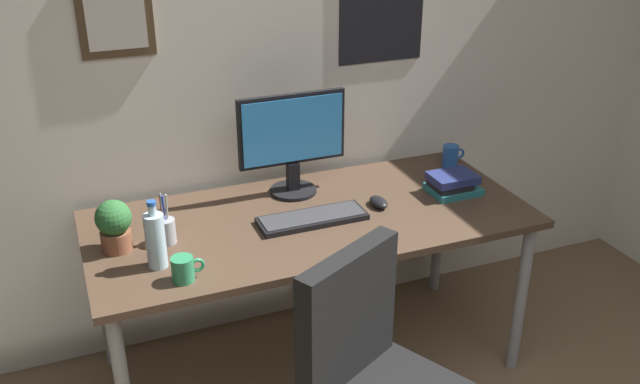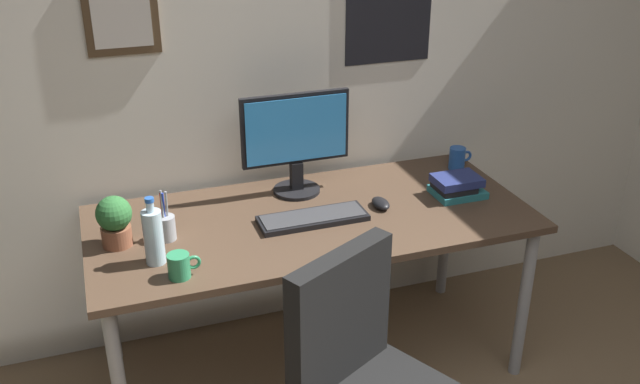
{
  "view_description": "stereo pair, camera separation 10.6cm",
  "coord_description": "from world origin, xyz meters",
  "views": [
    {
      "loc": [
        -0.77,
        -0.64,
        2.02
      ],
      "look_at": [
        0.11,
        1.57,
        0.89
      ],
      "focal_mm": 39.14,
      "sensor_mm": 36.0,
      "label": 1
    },
    {
      "loc": [
        -0.67,
        -0.67,
        2.02
      ],
      "look_at": [
        0.11,
        1.57,
        0.89
      ],
      "focal_mm": 39.14,
      "sensor_mm": 36.0,
      "label": 2
    }
  ],
  "objects": [
    {
      "name": "wall_back",
      "position": [
        -0.0,
        2.15,
        1.3
      ],
      "size": [
        4.4,
        0.1,
        2.6
      ],
      "color": "silver",
      "rests_on": "ground_plane"
    },
    {
      "name": "desk",
      "position": [
        0.11,
        1.67,
        0.67
      ],
      "size": [
        1.75,
        0.79,
        0.74
      ],
      "color": "#4C3828",
      "rests_on": "ground_plane"
    },
    {
      "name": "office_chair",
      "position": [
        0.04,
        0.91,
        0.53
      ],
      "size": [
        0.62,
        0.62,
        0.95
      ],
      "color": "black",
      "rests_on": "ground_plane"
    },
    {
      "name": "monitor",
      "position": [
        0.12,
        1.91,
        0.98
      ],
      "size": [
        0.46,
        0.2,
        0.43
      ],
      "color": "black",
      "rests_on": "desk"
    },
    {
      "name": "keyboard",
      "position": [
        0.1,
        1.63,
        0.75
      ],
      "size": [
        0.43,
        0.15,
        0.03
      ],
      "color": "black",
      "rests_on": "desk"
    },
    {
      "name": "computer_mouse",
      "position": [
        0.4,
        1.65,
        0.76
      ],
      "size": [
        0.06,
        0.11,
        0.04
      ],
      "color": "black",
      "rests_on": "desk"
    },
    {
      "name": "water_bottle",
      "position": [
        -0.52,
        1.51,
        0.85
      ],
      "size": [
        0.07,
        0.07,
        0.25
      ],
      "color": "silver",
      "rests_on": "desk"
    },
    {
      "name": "coffee_mug_near",
      "position": [
        0.89,
        1.9,
        0.79
      ],
      "size": [
        0.11,
        0.07,
        0.1
      ],
      "color": "#2659B2",
      "rests_on": "desk"
    },
    {
      "name": "coffee_mug_far",
      "position": [
        -0.46,
        1.39,
        0.79
      ],
      "size": [
        0.11,
        0.08,
        0.09
      ],
      "color": "#2D8C59",
      "rests_on": "desk"
    },
    {
      "name": "potted_plant",
      "position": [
        -0.64,
        1.69,
        0.85
      ],
      "size": [
        0.13,
        0.13,
        0.2
      ],
      "color": "brown",
      "rests_on": "desk"
    },
    {
      "name": "pen_cup",
      "position": [
        -0.46,
        1.67,
        0.8
      ],
      "size": [
        0.07,
        0.07,
        0.2
      ],
      "color": "#9EA0A5",
      "rests_on": "desk"
    },
    {
      "name": "book_stack_left",
      "position": [
        0.74,
        1.65,
        0.78
      ],
      "size": [
        0.21,
        0.16,
        0.09
      ],
      "color": "#26727A",
      "rests_on": "desk"
    }
  ]
}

